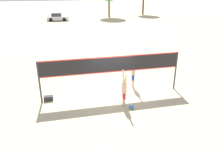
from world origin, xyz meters
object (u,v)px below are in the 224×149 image
Objects in this scene: volleyball_net at (112,67)px; player_spiker at (124,88)px; gear_bag at (48,98)px; parked_car_near at (58,17)px; player_blocker at (133,71)px; volleyball at (132,107)px.

player_spiker is (0.35, -1.37, -0.76)m from volleyball_net.
volleyball_net is 4.04m from gear_bag.
parked_car_near is (-3.19, 32.70, -1.17)m from volleyball_net.
player_spiker is 34.25m from parked_car_near.
player_blocker is 4.28× the size of gear_bag.
gear_bag is at bearing -85.50° from parked_car_near.
volleyball_net reaches higher than player_spiker.
volleyball is at bearing -19.21° from player_blocker.
gear_bag is (-4.03, 1.55, -0.91)m from player_spiker.
player_spiker is at bearing -28.95° from player_blocker.
volleyball_net reaches higher than volleyball.
gear_bag reaches higher than volleyball.
player_spiker is 3.98× the size of gear_bag.
player_blocker is at bearing 28.10° from volleyball_net.
player_blocker reaches higher than player_spiker.
volleyball_net is 2.54m from volleyball.
player_spiker reaches higher than volleyball.
volleyball_net is 32.88m from parked_car_near.
volleyball_net is 1.90m from player_blocker.
volleyball is 4.76m from gear_bag.
player_spiker is 0.48× the size of parked_car_near.
volleyball_net is at bearing -61.90° from player_blocker.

